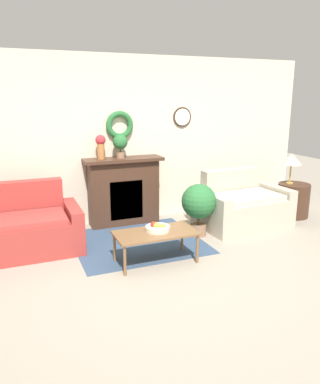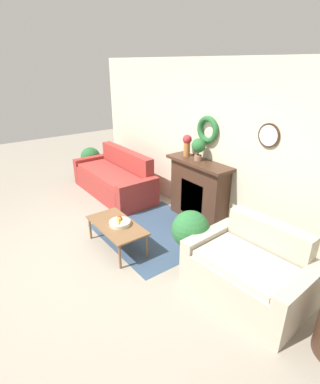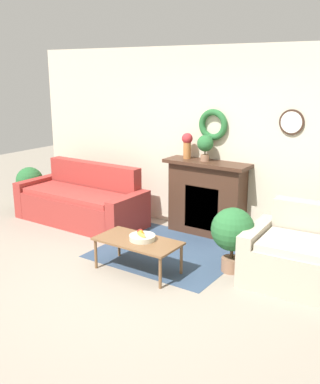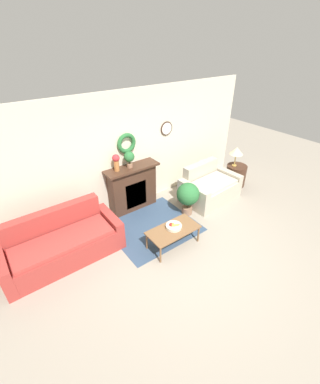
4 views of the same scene
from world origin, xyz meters
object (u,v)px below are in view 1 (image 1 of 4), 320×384
Objects in this scene: fireplace at (124,191)px; potted_plant_on_mantel at (120,143)px; coffee_table at (156,235)px; fruit_bowl at (157,228)px; table_lamp at (291,159)px; vase_on_mantel_left at (101,145)px; potted_plant_floor_by_loveseat at (199,203)px; loveseat_right at (242,206)px; side_table_by_loveseat at (293,200)px.

potted_plant_on_mantel reaches higher than fireplace.
coffee_table is 0.09m from fruit_bowl.
table_lamp is 1.40× the size of vase_on_mantel_left.
potted_plant_on_mantel is at bearing 166.44° from table_lamp.
potted_plant_floor_by_loveseat is at bearing 33.89° from coffee_table.
side_table_by_loveseat is (1.10, 0.05, -0.03)m from loveseat_right.
fruit_bowl is at bearing -146.70° from potted_plant_floor_by_loveseat.
loveseat_right is at bearing -23.58° from potted_plant_on_mantel.
vase_on_mantel_left reaches higher than coffee_table.
fireplace is 3.39× the size of potted_plant_on_mantel.
fireplace is at bearing 19.92° from potted_plant_on_mantel.
potted_plant_on_mantel is 0.47× the size of potted_plant_floor_by_loveseat.
table_lamp is at bearing -14.02° from fireplace.
table_lamp is (-0.07, 0.05, 0.72)m from side_table_by_loveseat.
fireplace reaches higher than side_table_by_loveseat.
fireplace is 0.87× the size of loveseat_right.
coffee_table is 1.86m from potted_plant_on_mantel.
side_table_by_loveseat is 2.00m from potted_plant_floor_by_loveseat.
vase_on_mantel_left reaches higher than table_lamp.
potted_plant_floor_by_loveseat is at bearing -48.02° from fireplace.
potted_plant_on_mantel reaches higher than fruit_bowl.
side_table_by_loveseat is at bearing 15.75° from fruit_bowl.
potted_plant_floor_by_loveseat is at bearing -173.65° from side_table_by_loveseat.
vase_on_mantel_left is at bearing 101.57° from fruit_bowl.
fruit_bowl is 0.84× the size of potted_plant_on_mantel.
loveseat_right is 2.47m from vase_on_mantel_left.
coffee_table is at bearing -134.02° from fruit_bowl.
vase_on_mantel_left reaches higher than fruit_bowl.
loveseat_right is 2.21m from potted_plant_on_mantel.
vase_on_mantel_left is (-2.10, 0.80, 1.00)m from loveseat_right.
potted_plant_on_mantel is (-0.01, 1.55, 0.90)m from fruit_bowl.
fireplace is at bearing 165.28° from side_table_by_loveseat.
fruit_bowl is (-1.78, -0.76, 0.12)m from loveseat_right.
loveseat_right is 1.99m from coffee_table.
loveseat_right is 3.92× the size of potted_plant_on_mantel.
table_lamp is 2.93m from potted_plant_on_mantel.
table_lamp is (2.79, -0.70, 0.45)m from fireplace.
potted_plant_floor_by_loveseat reaches higher than side_table_by_loveseat.
table_lamp is 2.00m from potted_plant_floor_by_loveseat.
potted_plant_floor_by_loveseat is (0.91, -0.96, -0.83)m from potted_plant_on_mantel.
coffee_table is (-1.82, -0.80, 0.04)m from loveseat_right.
fruit_bowl is at bearing -160.20° from loveseat_right.
potted_plant_floor_by_loveseat reaches higher than coffee_table.
coffee_table is at bearing -159.61° from loveseat_right.
side_table_by_loveseat is 0.72m from table_lamp.
fireplace is 1.61m from coffee_table.
potted_plant_on_mantel reaches higher than side_table_by_loveseat.
loveseat_right is 0.92m from potted_plant_floor_by_loveseat.
fruit_bowl is at bearing -164.25° from side_table_by_loveseat.
coffee_table is 1.30× the size of potted_plant_floor_by_loveseat.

